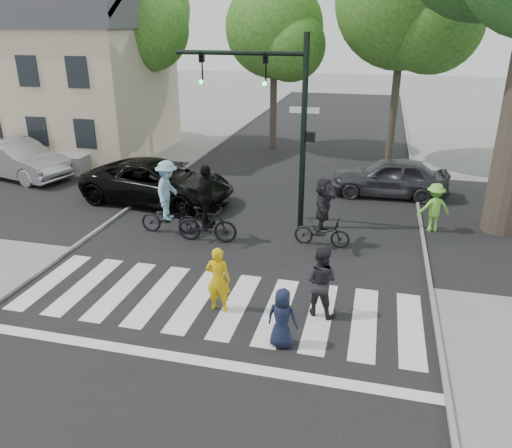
# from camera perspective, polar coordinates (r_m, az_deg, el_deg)

# --- Properties ---
(ground) EXTENTS (120.00, 120.00, 0.00)m
(ground) POSITION_cam_1_polar(r_m,az_deg,el_deg) (11.35, -6.23, -11.44)
(ground) COLOR gray
(ground) RESTS_ON ground
(road_stem) EXTENTS (10.00, 70.00, 0.01)m
(road_stem) POSITION_cam_1_polar(r_m,az_deg,el_deg) (15.56, -0.01, -1.57)
(road_stem) COLOR black
(road_stem) RESTS_ON ground
(road_cross) EXTENTS (70.00, 10.00, 0.01)m
(road_cross) POSITION_cam_1_polar(r_m,az_deg,el_deg) (18.28, 2.26, 2.09)
(road_cross) COLOR black
(road_cross) RESTS_ON ground
(curb_left) EXTENTS (0.10, 70.00, 0.10)m
(curb_left) POSITION_cam_1_polar(r_m,az_deg,el_deg) (17.37, -16.40, 0.23)
(curb_left) COLOR gray
(curb_left) RESTS_ON ground
(curb_right) EXTENTS (0.10, 70.00, 0.10)m
(curb_right) POSITION_cam_1_polar(r_m,az_deg,el_deg) (15.24, 18.77, -3.17)
(curb_right) COLOR gray
(curb_right) RESTS_ON ground
(crosswalk) EXTENTS (10.00, 3.85, 0.01)m
(crosswalk) POSITION_cam_1_polar(r_m,az_deg,el_deg) (11.87, -5.14, -9.72)
(crosswalk) COLOR silver
(crosswalk) RESTS_ON ground
(traffic_signal) EXTENTS (4.45, 0.29, 6.00)m
(traffic_signal) POSITION_cam_1_polar(r_m,az_deg,el_deg) (15.53, 2.39, 13.36)
(traffic_signal) COLOR black
(traffic_signal) RESTS_ON ground
(bg_tree_0) EXTENTS (5.46, 5.20, 8.97)m
(bg_tree_0) POSITION_cam_1_polar(r_m,az_deg,el_deg) (30.20, -22.17, 20.37)
(bg_tree_0) COLOR brown
(bg_tree_0) RESTS_ON ground
(bg_tree_1) EXTENTS (6.09, 5.80, 9.80)m
(bg_tree_1) POSITION_cam_1_polar(r_m,az_deg,el_deg) (27.18, -13.64, 22.35)
(bg_tree_1) COLOR brown
(bg_tree_1) RESTS_ON ground
(bg_tree_2) EXTENTS (5.04, 4.80, 8.40)m
(bg_tree_2) POSITION_cam_1_polar(r_m,az_deg,el_deg) (25.98, 2.58, 21.01)
(bg_tree_2) COLOR brown
(bg_tree_2) RESTS_ON ground
(bg_tree_3) EXTENTS (6.30, 6.00, 10.20)m
(bg_tree_3) POSITION_cam_1_polar(r_m,az_deg,el_deg) (24.14, 17.39, 22.81)
(bg_tree_3) COLOR brown
(bg_tree_3) RESTS_ON ground
(house) EXTENTS (8.40, 8.10, 8.82)m
(house) POSITION_cam_1_polar(r_m,az_deg,el_deg) (27.38, -19.95, 15.68)
(house) COLOR beige
(house) RESTS_ON ground
(pedestrian_woman) EXTENTS (0.58, 0.38, 1.59)m
(pedestrian_woman) POSITION_cam_1_polar(r_m,az_deg,el_deg) (11.48, -4.34, -6.33)
(pedestrian_woman) COLOR gold
(pedestrian_woman) RESTS_ON ground
(pedestrian_child) EXTENTS (0.69, 0.49, 1.31)m
(pedestrian_child) POSITION_cam_1_polar(r_m,az_deg,el_deg) (10.33, 3.00, -10.70)
(pedestrian_child) COLOR #151C32
(pedestrian_child) RESTS_ON ground
(pedestrian_adult) EXTENTS (0.95, 0.82, 1.69)m
(pedestrian_adult) POSITION_cam_1_polar(r_m,az_deg,el_deg) (11.37, 7.37, -6.50)
(pedestrian_adult) COLOR black
(pedestrian_adult) RESTS_ON ground
(cyclist_left) EXTENTS (1.90, 1.25, 2.36)m
(cyclist_left) POSITION_cam_1_polar(r_m,az_deg,el_deg) (15.81, -9.99, 2.44)
(cyclist_left) COLOR black
(cyclist_left) RESTS_ON ground
(cyclist_mid) EXTENTS (1.88, 1.15, 2.40)m
(cyclist_mid) POSITION_cam_1_polar(r_m,az_deg,el_deg) (15.03, -5.67, 1.48)
(cyclist_mid) COLOR black
(cyclist_mid) RESTS_ON ground
(cyclist_right) EXTENTS (1.70, 1.58, 2.11)m
(cyclist_right) POSITION_cam_1_polar(r_m,az_deg,el_deg) (14.80, 7.64, 0.88)
(cyclist_right) COLOR black
(cyclist_right) RESTS_ON ground
(car_suv) EXTENTS (5.92, 3.31, 1.57)m
(car_suv) POSITION_cam_1_polar(r_m,az_deg,el_deg) (18.76, -11.14, 4.71)
(car_suv) COLOR black
(car_suv) RESTS_ON ground
(car_silver) EXTENTS (5.24, 2.91, 1.63)m
(car_silver) POSITION_cam_1_polar(r_m,az_deg,el_deg) (23.76, -25.63, 6.68)
(car_silver) COLOR #A9A8AE
(car_silver) RESTS_ON ground
(car_grey) EXTENTS (4.41, 1.89, 1.48)m
(car_grey) POSITION_cam_1_polar(r_m,az_deg,el_deg) (19.84, 15.00, 5.20)
(car_grey) COLOR #37373C
(car_grey) RESTS_ON ground
(bystander_hivis) EXTENTS (1.16, 0.87, 1.59)m
(bystander_hivis) POSITION_cam_1_polar(r_m,az_deg,el_deg) (16.78, 19.69, 1.77)
(bystander_hivis) COLOR #79DC41
(bystander_hivis) RESTS_ON ground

